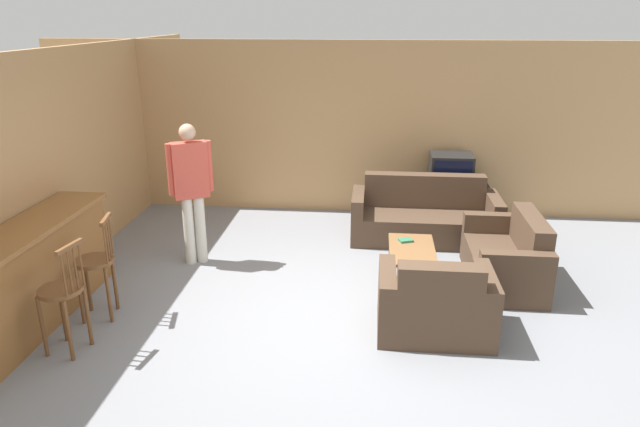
% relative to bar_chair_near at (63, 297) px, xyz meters
% --- Properties ---
extents(ground_plane, '(24.00, 24.00, 0.00)m').
position_rel_bar_chair_near_xyz_m(ground_plane, '(2.32, 0.82, -0.55)').
color(ground_plane, gray).
extents(wall_back, '(9.40, 0.08, 2.60)m').
position_rel_bar_chair_near_xyz_m(wall_back, '(2.32, 4.28, 0.75)').
color(wall_back, tan).
rests_on(wall_back, ground_plane).
extents(wall_left, '(0.08, 8.46, 2.60)m').
position_rel_bar_chair_near_xyz_m(wall_left, '(-0.91, 2.05, 0.75)').
color(wall_left, tan).
rests_on(wall_left, ground_plane).
extents(bar_counter, '(0.55, 2.66, 1.02)m').
position_rel_bar_chair_near_xyz_m(bar_counter, '(-0.58, 0.31, -0.04)').
color(bar_counter, brown).
rests_on(bar_counter, ground_plane).
extents(bar_chair_near, '(0.45, 0.45, 1.07)m').
position_rel_bar_chair_near_xyz_m(bar_chair_near, '(0.00, 0.00, 0.00)').
color(bar_chair_near, brown).
rests_on(bar_chair_near, ground_plane).
extents(bar_chair_mid, '(0.46, 0.46, 1.07)m').
position_rel_bar_chair_near_xyz_m(bar_chair_mid, '(-0.00, 0.64, 0.00)').
color(bar_chair_mid, brown).
rests_on(bar_chair_mid, ground_plane).
extents(couch_far, '(1.98, 0.83, 0.85)m').
position_rel_bar_chair_near_xyz_m(couch_far, '(3.45, 3.15, -0.25)').
color(couch_far, '#4C3828').
rests_on(couch_far, ground_plane).
extents(armchair_near, '(1.10, 0.79, 0.83)m').
position_rel_bar_chair_near_xyz_m(armchair_near, '(3.37, 0.63, -0.25)').
color(armchair_near, '#4C3828').
rests_on(armchair_near, ground_plane).
extents(loveseat_right, '(0.77, 1.38, 0.82)m').
position_rel_bar_chair_near_xyz_m(loveseat_right, '(4.30, 1.86, -0.25)').
color(loveseat_right, '#4C3828').
rests_on(loveseat_right, ground_plane).
extents(coffee_table, '(0.52, 0.94, 0.40)m').
position_rel_bar_chair_near_xyz_m(coffee_table, '(3.21, 1.80, -0.22)').
color(coffee_table, brown).
rests_on(coffee_table, ground_plane).
extents(tv_unit, '(1.12, 0.46, 0.59)m').
position_rel_bar_chair_near_xyz_m(tv_unit, '(3.86, 3.90, -0.26)').
color(tv_unit, black).
rests_on(tv_unit, ground_plane).
extents(tv, '(0.60, 0.52, 0.44)m').
position_rel_bar_chair_near_xyz_m(tv, '(3.86, 3.89, 0.26)').
color(tv, black).
rests_on(tv, tv_unit).
extents(book_on_table, '(0.19, 0.16, 0.03)m').
position_rel_bar_chair_near_xyz_m(book_on_table, '(3.14, 2.02, -0.14)').
color(book_on_table, '#33704C').
rests_on(book_on_table, coffee_table).
extents(person_by_window, '(0.48, 0.34, 1.75)m').
position_rel_bar_chair_near_xyz_m(person_by_window, '(0.56, 2.06, 0.45)').
color(person_by_window, silver).
rests_on(person_by_window, ground_plane).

